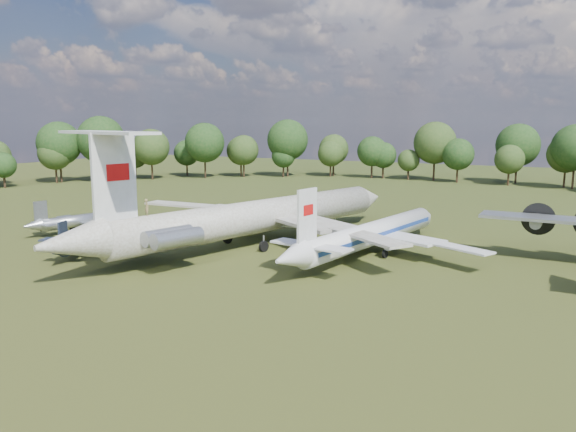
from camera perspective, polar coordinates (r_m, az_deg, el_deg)
The scene contains 6 objects.
ground at distance 71.25m, azimuth -3.50°, elevation -3.01°, with size 300.00×300.00×0.00m, color #1E3712.
il62_airliner at distance 71.14m, azimuth -3.06°, elevation -0.68°, with size 44.80×58.23×5.71m, color silver, non-canonical shape.
tu104_jet at distance 66.95m, azimuth 8.49°, elevation -2.24°, with size 28.73×38.31×3.83m, color silver, non-canonical shape.
small_prop_west at distance 71.07m, azimuth -19.78°, elevation -2.62°, with size 11.85×16.16×2.37m, color black, non-canonical shape.
small_prop_northwest at distance 84.97m, azimuth -20.41°, elevation -0.69°, with size 12.43×16.95×2.49m, color #A9ACB2, non-canonical shape.
person_on_il62 at distance 60.89m, azimuth -14.15°, elevation 0.87°, with size 0.65×0.43×1.78m, color #977F4D.
Camera 1 is at (35.55, -59.77, 15.53)m, focal length 35.00 mm.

